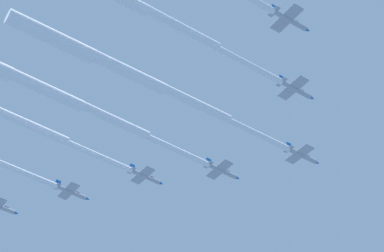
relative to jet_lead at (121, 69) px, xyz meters
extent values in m
cylinder|color=#9EA3AD|center=(18.55, 46.51, -0.05)|extent=(4.49, 8.85, 1.29)
cone|color=#1959A5|center=(20.40, 51.21, -0.05)|extent=(1.61, 1.66, 1.22)
cylinder|color=black|center=(16.81, 42.09, -0.05)|extent=(1.12, 0.91, 0.97)
ellipsoid|color=black|center=(19.36, 48.32, 0.41)|extent=(1.51, 2.09, 0.81)
cube|color=#9EA3AD|center=(18.35, 46.01, -0.09)|extent=(8.69, 5.54, 1.72)
cube|color=#1959A5|center=(14.84, 47.39, 0.70)|extent=(1.50, 2.40, 0.23)
cube|color=#1959A5|center=(21.88, 44.62, -0.75)|extent=(1.50, 2.40, 0.23)
cube|color=#9EA3AD|center=(17.17, 42.99, -0.05)|extent=(3.34, 2.18, 0.70)
cube|color=#1959A5|center=(17.34, 42.93, 0.89)|extent=(0.96, 1.48, 1.89)
cylinder|color=white|center=(13.48, 33.61, -0.05)|extent=(8.95, 19.47, 1.64)
cylinder|color=white|center=(7.29, 17.09, -0.10)|extent=(9.71, 19.77, 2.46)
cylinder|color=white|center=(0.45, 0.83, -0.02)|extent=(10.48, 20.07, 3.28)
cylinder|color=white|center=(-6.41, -15.42, 0.06)|extent=(11.24, 20.37, 4.10)
cylinder|color=#9EA3AD|center=(-0.18, 39.32, -0.24)|extent=(4.37, 8.86, 1.25)
cone|color=#1959A5|center=(1.61, 44.04, -0.24)|extent=(1.57, 1.64, 1.19)
cylinder|color=black|center=(-1.88, 34.89, -0.24)|extent=(1.09, 0.89, 0.94)
ellipsoid|color=black|center=(0.59, 41.15, 0.22)|extent=(1.47, 2.08, 0.78)
cube|color=#9EA3AD|center=(-0.38, 38.82, -0.29)|extent=(8.74, 5.49, 1.37)
cube|color=#1959A5|center=(-3.93, 40.18, 0.35)|extent=(1.48, 2.40, 0.20)
cube|color=#1959A5|center=(3.19, 37.46, -0.79)|extent=(1.48, 2.40, 0.20)
cube|color=#9EA3AD|center=(-1.53, 35.79, -0.24)|extent=(3.36, 2.16, 0.57)
cube|color=#1959A5|center=(-1.40, 35.74, 0.70)|extent=(0.87, 1.45, 1.90)
cylinder|color=white|center=(-5.11, 26.40, -0.24)|extent=(8.68, 19.45, 1.59)
cylinder|color=white|center=(-11.09, 9.87, -0.28)|extent=(9.42, 19.73, 2.39)
cylinder|color=white|center=(-17.73, -6.40, -0.22)|extent=(10.17, 20.01, 3.18)
cylinder|color=#9EA3AD|center=(27.67, 28.63, 1.37)|extent=(4.40, 8.85, 1.25)
cone|color=#1959A5|center=(29.48, 33.34, 1.37)|extent=(1.58, 1.64, 1.19)
cylinder|color=black|center=(25.96, 24.19, 1.37)|extent=(1.09, 0.90, 0.94)
ellipsoid|color=black|center=(28.44, 30.45, 1.84)|extent=(1.48, 2.08, 0.79)
cube|color=#9EA3AD|center=(27.46, 28.13, 1.32)|extent=(8.74, 5.51, 1.40)
cube|color=#1959A5|center=(23.92, 29.49, 1.97)|extent=(1.49, 2.40, 0.20)
cube|color=#1959A5|center=(31.03, 26.76, 0.82)|extent=(1.49, 2.40, 0.20)
cube|color=#9EA3AD|center=(26.31, 25.10, 1.37)|extent=(3.36, 2.17, 0.58)
cube|color=#1959A5|center=(26.44, 25.05, 2.31)|extent=(0.88, 1.45, 1.90)
cylinder|color=white|center=(22.68, 15.66, 1.37)|extent=(8.79, 19.56, 1.59)
cylinder|color=white|center=(16.60, -0.96, 1.33)|extent=(9.53, 19.85, 2.39)
cylinder|color=#9EA3AD|center=(-18.92, 32.14, 2.81)|extent=(4.41, 8.87, 1.29)
cone|color=#1959A5|center=(-17.12, 36.86, 2.81)|extent=(1.61, 1.65, 1.22)
cylinder|color=black|center=(-20.61, 27.70, 2.81)|extent=(1.12, 0.90, 0.97)
ellipsoid|color=black|center=(-18.13, 33.96, 3.27)|extent=(1.49, 2.09, 0.81)
cube|color=#9EA3AD|center=(-19.12, 31.64, 2.76)|extent=(8.69, 5.47, 1.73)
cube|color=#1959A5|center=(-22.64, 32.98, 3.56)|extent=(1.48, 2.40, 0.23)
cube|color=#1959A5|center=(-15.58, 30.29, 2.10)|extent=(1.48, 2.40, 0.23)
cube|color=#9EA3AD|center=(-20.27, 28.61, 2.81)|extent=(3.35, 2.15, 0.71)
cube|color=#1959A5|center=(-20.10, 28.55, 3.74)|extent=(0.95, 1.48, 1.89)
cylinder|color=white|center=(-23.99, 18.84, 2.81)|extent=(9.06, 20.33, 1.64)
cylinder|color=white|center=(-30.27, 1.56, 2.75)|extent=(9.83, 20.62, 2.46)
cylinder|color=#9EA3AD|center=(36.78, 10.75, 0.44)|extent=(4.47, 8.84, 1.27)
cone|color=#1959A5|center=(38.63, 15.45, 0.44)|extent=(1.60, 1.65, 1.20)
cylinder|color=black|center=(35.04, 6.33, 0.44)|extent=(1.10, 0.91, 0.95)
ellipsoid|color=black|center=(37.57, 12.56, 0.90)|extent=(1.50, 2.08, 0.80)
cube|color=#9EA3AD|center=(36.57, 10.25, 0.39)|extent=(8.72, 5.56, 1.52)
cube|color=#1959A5|center=(33.05, 11.63, 1.09)|extent=(1.50, 2.40, 0.21)
cube|color=#1959A5|center=(40.11, 8.85, -0.17)|extent=(1.50, 2.40, 0.21)
cube|color=#9EA3AD|center=(35.39, 7.23, 0.44)|extent=(3.36, 2.19, 0.62)
cube|color=#1959A5|center=(35.54, 7.17, 1.38)|extent=(0.91, 1.46, 1.89)
cylinder|color=#9EA3AD|center=(-37.66, 24.96, 2.15)|extent=(4.40, 8.86, 1.27)
cone|color=#1959A5|center=(-35.86, 29.68, 2.15)|extent=(1.59, 1.65, 1.21)
cylinder|color=black|center=(-39.36, 20.52, 2.15)|extent=(1.10, 0.90, 0.95)
ellipsoid|color=black|center=(-36.88, 26.78, 2.61)|extent=(1.49, 2.08, 0.80)
cube|color=#9EA3AD|center=(-37.86, 24.46, 2.10)|extent=(8.72, 5.48, 1.57)
cube|color=#1959A5|center=(-41.39, 25.81, 2.83)|extent=(1.48, 2.40, 0.22)
cube|color=#1959A5|center=(-34.31, 23.10, 1.51)|extent=(1.48, 2.40, 0.22)
cube|color=#9EA3AD|center=(-39.01, 21.43, 2.15)|extent=(3.35, 2.16, 0.64)
cube|color=#1959A5|center=(-38.86, 21.37, 3.08)|extent=(0.91, 1.47, 1.89)
cylinder|color=white|center=(-42.49, 12.30, 2.15)|extent=(8.49, 18.84, 1.62)
cone|color=#1959A5|center=(-54.52, 22.46, 1.69)|extent=(1.60, 1.66, 1.21)
ellipsoid|color=black|center=(-55.59, 19.58, 2.15)|extent=(1.51, 2.09, 0.80)
cube|color=#1959A5|center=(-53.07, 15.86, 1.05)|extent=(1.51, 2.40, 0.22)
camera|label=1|loc=(76.87, -78.96, -136.77)|focal=74.02mm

